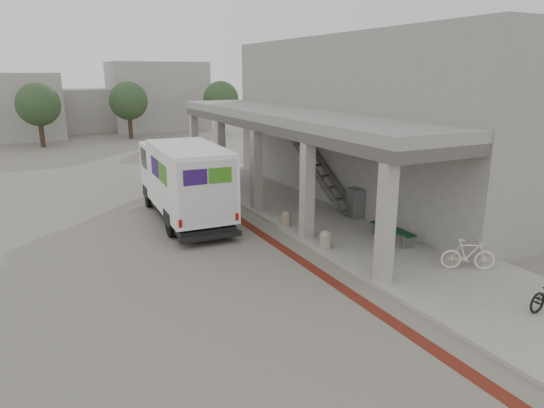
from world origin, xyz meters
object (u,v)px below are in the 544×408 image
fedex_truck (184,179)px  bench (392,232)px  utility_cabinet (356,203)px  bicycle_cream (468,255)px

fedex_truck → bench: size_ratio=3.75×
bench → utility_cabinet: utility_cabinet is taller
utility_cabinet → bench: bearing=-91.6°
bicycle_cream → bench: bearing=37.6°
fedex_truck → utility_cabinet: fedex_truck is taller
fedex_truck → utility_cabinet: bearing=-24.9°
bench → bicycle_cream: (0.28, -2.87, 0.13)m
bench → utility_cabinet: bearing=79.1°
utility_cabinet → fedex_truck: bearing=162.1°
fedex_truck → bench: (5.29, -5.86, -1.14)m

